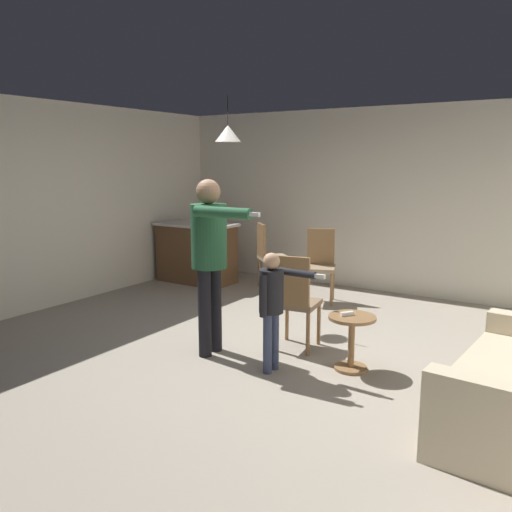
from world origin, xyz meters
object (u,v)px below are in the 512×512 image
Objects in this scene: person_child at (272,299)px; kitchen_counter at (197,253)px; dining_chair_near_wall at (320,262)px; side_table_by_couch at (352,336)px; dining_chair_centre_back at (269,253)px; person_adult at (210,248)px; spare_remote_on_table at (347,314)px; dining_chair_by_counter at (295,299)px.

kitchen_counter is at bearing -128.07° from person_child.
dining_chair_near_wall is (-0.73, 2.51, -0.15)m from person_child.
dining_chair_centre_back is (-2.29, 2.30, 0.22)m from side_table_by_couch.
person_adult is (-1.35, -0.36, 0.76)m from side_table_by_couch.
person_child reaches higher than dining_chair_centre_back.
spare_remote_on_table is (3.46, -2.09, 0.06)m from kitchen_counter.
person_adult is 1.57× the size of person_child.
person_adult reaches higher than dining_chair_centre_back.
side_table_by_couch is 1.59m from person_adult.
dining_chair_centre_back reaches higher than side_table_by_couch.
side_table_by_couch is 0.30× the size of person_adult.
person_child reaches higher than side_table_by_couch.
side_table_by_couch is at bearing -22.92° from dining_chair_by_counter.
person_adult is at bearing -48.58° from kitchen_counter.
kitchen_counter is 4.08m from side_table_by_couch.
dining_chair_by_counter is at bearing -168.32° from person_child.
person_adult is 0.85m from person_child.
person_child is at bearing -89.52° from dining_chair_by_counter.
dining_chair_near_wall is at bearing 177.06° from person_adult.
side_table_by_couch is 0.47× the size of person_child.
kitchen_counter reaches higher than side_table_by_couch.
dining_chair_centre_back reaches higher than kitchen_counter.
person_child is at bearing 82.35° from person_adult.
kitchen_counter is 1.26× the size of dining_chair_near_wall.
person_child is 1.12× the size of dining_chair_by_counter.
dining_chair_centre_back is at bearing 134.90° from side_table_by_couch.
person_child is at bearing -144.14° from side_table_by_couch.
kitchen_counter is 3.39m from dining_chair_by_counter.
dining_chair_near_wall is at bearing -0.03° from kitchen_counter.
person_adult is 1.75× the size of dining_chair_centre_back.
person_child is (0.75, -0.07, -0.39)m from person_adult.
spare_remote_on_table is at bearing -31.15° from kitchen_counter.
kitchen_counter is 0.72× the size of person_adult.
person_adult reaches higher than person_child.
dining_chair_near_wall is 2.45m from spare_remote_on_table.
person_adult is 2.50m from dining_chair_near_wall.
person_adult reaches higher than dining_chair_near_wall.
dining_chair_by_counter is 1.00× the size of dining_chair_near_wall.
spare_remote_on_table is (1.31, 0.35, -0.55)m from person_adult.
dining_chair_near_wall is at bearing -161.06° from person_child.
kitchen_counter is 3.85m from person_child.
dining_chair_centre_back is at bearing 134.13° from spare_remote_on_table.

